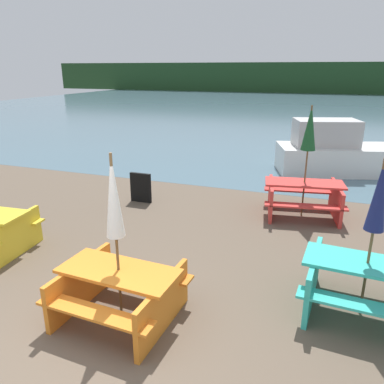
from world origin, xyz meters
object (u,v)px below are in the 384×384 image
Objects in this scene: umbrella_navy at (379,197)px; signboard at (141,188)px; umbrella_darkgreen at (310,129)px; picnic_table_orange at (120,288)px; boat at (343,154)px; picnic_table_teal at (364,283)px; picnic_table_red at (303,196)px; umbrella_white at (113,198)px.

umbrella_navy is 2.94× the size of signboard.
umbrella_navy is at bearing -73.29° from umbrella_darkgreen.
picnic_table_orange is 9.43m from boat.
umbrella_navy is (0.00, 0.00, 1.23)m from picnic_table_teal.
umbrella_darkgreen reaches higher than picnic_table_orange.
umbrella_darkgreen is at bearing 6.46° from signboard.
boat reaches higher than picnic_table_orange.
picnic_table_orange is at bearing -113.43° from umbrella_darkgreen.
picnic_table_red reaches higher than picnic_table_teal.
umbrella_navy is (3.08, 1.19, 1.27)m from picnic_table_orange.
signboard is at bearing -173.54° from picnic_table_red.
signboard is (-4.96, 3.05, -0.09)m from picnic_table_teal.
picnic_table_red is 3.85m from umbrella_navy.
picnic_table_teal is 0.37× the size of boat.
picnic_table_orange is 3.54m from umbrella_navy.
boat is at bearing 91.08° from picnic_table_teal.
boat is (0.90, 4.28, 0.16)m from picnic_table_red.
signboard is (-4.81, -4.72, -0.26)m from boat.
umbrella_white is at bearing -158.86° from picnic_table_teal.
umbrella_darkgreen is at bearing 66.57° from picnic_table_orange.
umbrella_darkgreen is at bearing 106.71° from picnic_table_teal.
picnic_table_red is at bearing 106.71° from umbrella_navy.
picnic_table_red is (2.03, 4.69, 0.04)m from picnic_table_orange.
picnic_table_orange is 0.75× the size of umbrella_navy.
umbrella_white is (-2.03, -4.69, 1.25)m from picnic_table_red.
picnic_table_red is at bearing 180.00° from umbrella_darkgreen.
umbrella_white is (-3.08, -1.19, 1.25)m from picnic_table_teal.
signboard is (-3.91, -0.44, -1.61)m from umbrella_darkgreen.
signboard reaches higher than picnic_table_orange.
umbrella_darkgreen is 4.58m from boat.
boat is (2.93, 8.96, 0.20)m from picnic_table_orange.
picnic_table_teal is 0.68× the size of umbrella_darkgreen.
umbrella_navy is (1.05, -3.50, 1.23)m from picnic_table_red.
boat reaches higher than signboard.
umbrella_navy is 0.88× the size of umbrella_darkgreen.
umbrella_white is 0.49× the size of boat.
umbrella_navy is at bearing 21.14° from picnic_table_orange.
picnic_table_red is at bearing -118.98° from boat.
umbrella_white reaches higher than picnic_table_orange.
umbrella_white is at bearing -113.43° from picnic_table_red.
boat reaches higher than picnic_table_red.
umbrella_white is 3.05× the size of signboard.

